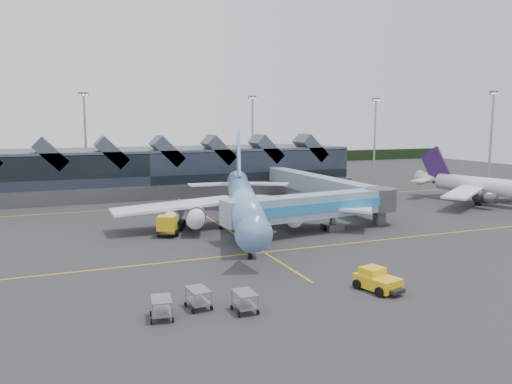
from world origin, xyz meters
name	(u,v)px	position (x,y,z in m)	size (l,w,h in m)	color
ground	(241,238)	(0.00, 0.00, 0.00)	(260.00, 260.00, 0.00)	#262729
taxi_stripes	(218,224)	(0.00, 10.00, 0.01)	(120.00, 60.00, 0.01)	gold
tree_line_far	(128,162)	(0.00, 110.00, 2.00)	(260.00, 4.00, 4.00)	black
terminal	(142,170)	(-5.07, 47.35, 4.88)	(90.00, 22.25, 12.52)	black
light_masts	(233,132)	(21.00, 62.80, 12.49)	(132.40, 42.56, 22.45)	#969A9F
main_airliner	(243,200)	(2.41, 5.50, 4.09)	(35.96, 42.35, 13.93)	#72A8E7
regional_jet	(487,186)	(51.69, 8.55, 3.37)	(27.70, 30.74, 10.63)	white
jet_bridge	(326,206)	(12.28, -0.83, 3.65)	(27.87, 7.40, 5.55)	#75A4C3
fuel_truck	(172,219)	(-7.48, 7.32, 1.80)	(5.67, 9.39, 3.22)	black
pushback_tug	(377,280)	(4.44, -24.00, 0.88)	(3.59, 4.83, 1.97)	yellow
baggage_carts	(202,302)	(-11.83, -23.41, 0.93)	(8.28, 4.60, 1.66)	gray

